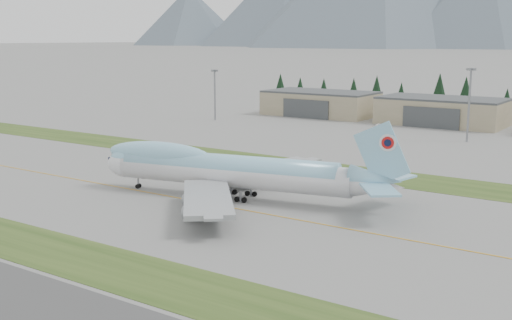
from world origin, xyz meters
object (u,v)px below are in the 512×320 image
Objects in this scene: hangar_center at (442,111)px; service_vehicle_a at (378,127)px; hangar_left at (320,103)px; boeing_747_freighter at (229,170)px.

hangar_center is 27.89m from service_vehicle_a.
hangar_center is at bearing 58.46° from service_vehicle_a.
hangar_center is (55.00, 0.00, 0.00)m from hangar_left.
boeing_747_freighter reaches higher than hangar_center.
boeing_747_freighter reaches higher than hangar_left.
boeing_747_freighter is 124.38m from service_vehicle_a.
service_vehicle_a is (-18.98, 122.77, -6.08)m from boeing_747_freighter.
boeing_747_freighter is 18.42× the size of service_vehicle_a.
boeing_747_freighter is at bearing -71.19° from service_vehicle_a.
boeing_747_freighter is at bearing -68.71° from hangar_left.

